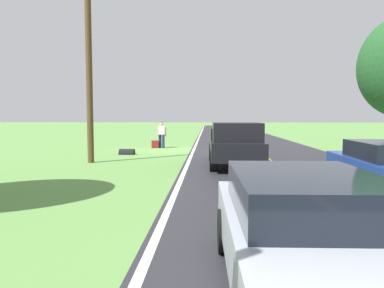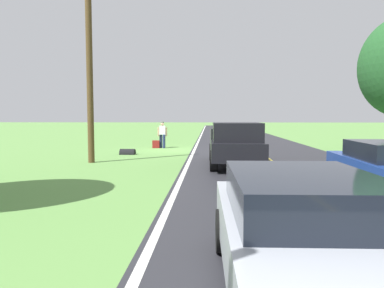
{
  "view_description": "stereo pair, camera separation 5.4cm",
  "coord_description": "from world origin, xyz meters",
  "px_view_note": "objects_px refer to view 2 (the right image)",
  "views": [
    {
      "loc": [
        -2.19,
        22.17,
        2.07
      ],
      "look_at": [
        -1.64,
        9.85,
        1.13
      ],
      "focal_mm": 34.21,
      "sensor_mm": 36.0,
      "label": 1
    },
    {
      "loc": [
        -2.24,
        22.16,
        2.07
      ],
      "look_at": [
        -1.64,
        9.85,
        1.13
      ],
      "focal_mm": 34.21,
      "sensor_mm": 36.0,
      "label": 2
    }
  ],
  "objects_px": {
    "utility_pole_roadside": "(90,70)",
    "sedan_ahead_same_lane": "(305,232)",
    "suitcase_carried": "(156,144)",
    "pickup_truck_passing": "(235,143)",
    "hitchhiker_walking": "(162,133)"
  },
  "relations": [
    {
      "from": "utility_pole_roadside",
      "to": "sedan_ahead_same_lane",
      "type": "bearing_deg",
      "value": 118.2
    },
    {
      "from": "suitcase_carried",
      "to": "sedan_ahead_same_lane",
      "type": "height_order",
      "value": "sedan_ahead_same_lane"
    },
    {
      "from": "pickup_truck_passing",
      "to": "sedan_ahead_same_lane",
      "type": "relative_size",
      "value": 1.22
    },
    {
      "from": "pickup_truck_passing",
      "to": "sedan_ahead_same_lane",
      "type": "bearing_deg",
      "value": 90.22
    },
    {
      "from": "hitchhiker_walking",
      "to": "suitcase_carried",
      "type": "bearing_deg",
      "value": 14.87
    },
    {
      "from": "sedan_ahead_same_lane",
      "to": "pickup_truck_passing",
      "type": "bearing_deg",
      "value": -89.78
    },
    {
      "from": "pickup_truck_passing",
      "to": "sedan_ahead_same_lane",
      "type": "xyz_separation_m",
      "value": [
        -0.04,
        11.02,
        -0.21
      ]
    },
    {
      "from": "suitcase_carried",
      "to": "hitchhiker_walking",
      "type": "bearing_deg",
      "value": 100.86
    },
    {
      "from": "hitchhiker_walking",
      "to": "pickup_truck_passing",
      "type": "height_order",
      "value": "pickup_truck_passing"
    },
    {
      "from": "hitchhiker_walking",
      "to": "utility_pole_roadside",
      "type": "height_order",
      "value": "utility_pole_roadside"
    },
    {
      "from": "sedan_ahead_same_lane",
      "to": "utility_pole_roadside",
      "type": "height_order",
      "value": "utility_pole_roadside"
    },
    {
      "from": "sedan_ahead_same_lane",
      "to": "utility_pole_roadside",
      "type": "bearing_deg",
      "value": -61.8
    },
    {
      "from": "sedan_ahead_same_lane",
      "to": "hitchhiker_walking",
      "type": "bearing_deg",
      "value": -77.95
    },
    {
      "from": "sedan_ahead_same_lane",
      "to": "suitcase_carried",
      "type": "bearing_deg",
      "value": -76.72
    },
    {
      "from": "suitcase_carried",
      "to": "sedan_ahead_same_lane",
      "type": "relative_size",
      "value": 0.11
    }
  ]
}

